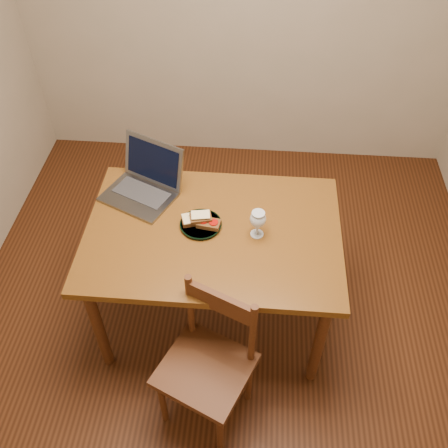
# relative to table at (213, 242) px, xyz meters

# --- Properties ---
(floor) EXTENTS (3.20, 3.20, 0.02)m
(floor) POSITION_rel_table_xyz_m (0.08, 0.04, -0.66)
(floor) COLOR black
(floor) RESTS_ON ground
(table) EXTENTS (1.30, 0.90, 0.74)m
(table) POSITION_rel_table_xyz_m (0.00, 0.00, 0.00)
(table) COLOR #46270B
(table) RESTS_ON floor
(chair) EXTENTS (0.52, 0.51, 0.43)m
(chair) POSITION_rel_table_xyz_m (0.03, -0.58, -0.19)
(chair) COLOR #371D0B
(chair) RESTS_ON floor
(plate) EXTENTS (0.21, 0.21, 0.02)m
(plate) POSITION_rel_table_xyz_m (-0.06, 0.03, 0.09)
(plate) COLOR black
(plate) RESTS_ON table
(sandwich_cheese) EXTENTS (0.14, 0.10, 0.04)m
(sandwich_cheese) POSITION_rel_table_xyz_m (-0.10, 0.04, 0.12)
(sandwich_cheese) COLOR #381E0C
(sandwich_cheese) RESTS_ON plate
(sandwich_tomato) EXTENTS (0.13, 0.09, 0.04)m
(sandwich_tomato) POSITION_rel_table_xyz_m (-0.02, 0.02, 0.12)
(sandwich_tomato) COLOR #381E0C
(sandwich_tomato) RESTS_ON plate
(sandwich_top) EXTENTS (0.12, 0.09, 0.03)m
(sandwich_top) POSITION_rel_table_xyz_m (-0.06, 0.03, 0.15)
(sandwich_top) COLOR #381E0C
(sandwich_top) RESTS_ON plate
(milk_glass) EXTENTS (0.08, 0.08, 0.16)m
(milk_glass) POSITION_rel_table_xyz_m (0.22, -0.01, 0.16)
(milk_glass) COLOR white
(milk_glass) RESTS_ON table
(laptop) EXTENTS (0.47, 0.46, 0.26)m
(laptop) POSITION_rel_table_xyz_m (-0.39, 0.27, 0.16)
(laptop) COLOR slate
(laptop) RESTS_ON table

